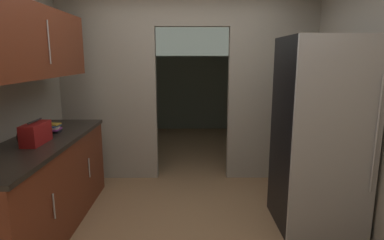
{
  "coord_description": "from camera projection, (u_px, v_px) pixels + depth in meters",
  "views": [
    {
      "loc": [
        0.03,
        -2.72,
        1.68
      ],
      "look_at": [
        0.05,
        0.53,
        1.04
      ],
      "focal_mm": 29.49,
      "sensor_mm": 36.0,
      "label": 1
    }
  ],
  "objects": [
    {
      "name": "ground",
      "position": [
        187.0,
        238.0,
        2.99
      ],
      "size": [
        20.0,
        20.0,
        0.0
      ],
      "primitive_type": "plane",
      "color": "#93704C"
    },
    {
      "name": "kitchen_partition",
      "position": [
        187.0,
        80.0,
        4.29
      ],
      "size": [
        3.44,
        0.12,
        2.61
      ],
      "color": "#ADA899",
      "rests_on": "ground"
    },
    {
      "name": "adjoining_room_shell",
      "position": [
        189.0,
        77.0,
        6.4
      ],
      "size": [
        3.44,
        3.21,
        2.61
      ],
      "color": "gray",
      "rests_on": "ground"
    },
    {
      "name": "refrigerator",
      "position": [
        320.0,
        135.0,
        3.08
      ],
      "size": [
        0.77,
        0.77,
        1.88
      ],
      "color": "black",
      "rests_on": "ground"
    },
    {
      "name": "lower_cabinet_run",
      "position": [
        43.0,
        186.0,
        3.06
      ],
      "size": [
        0.63,
        2.11,
        0.91
      ],
      "color": "maroon",
      "rests_on": "ground"
    },
    {
      "name": "upper_cabinet_counterside",
      "position": [
        28.0,
        42.0,
        2.79
      ],
      "size": [
        0.36,
        1.9,
        0.64
      ],
      "color": "maroon"
    },
    {
      "name": "boombox",
      "position": [
        36.0,
        133.0,
        2.86
      ],
      "size": [
        0.15,
        0.35,
        0.22
      ],
      "color": "maroon",
      "rests_on": "lower_cabinet_run"
    },
    {
      "name": "book_stack",
      "position": [
        54.0,
        128.0,
        3.31
      ],
      "size": [
        0.14,
        0.16,
        0.1
      ],
      "color": "black",
      "rests_on": "lower_cabinet_run"
    }
  ]
}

